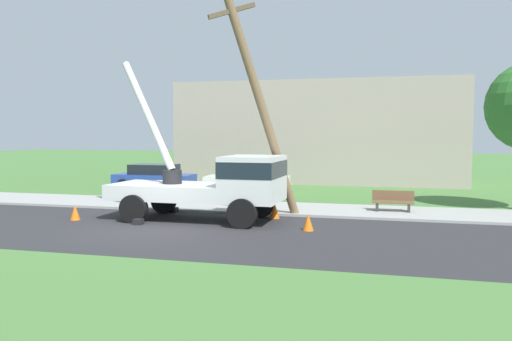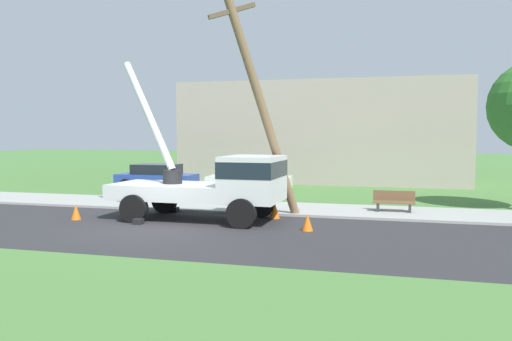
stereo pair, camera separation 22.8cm
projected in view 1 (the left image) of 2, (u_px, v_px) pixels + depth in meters
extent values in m
plane|color=#477538|center=(248.00, 190.00, 28.64)|extent=(120.00, 120.00, 0.00)
cube|color=#2B2B2D|center=(150.00, 229.00, 17.07)|extent=(80.00, 7.42, 0.01)
cube|color=#9E9E99|center=(207.00, 206.00, 22.27)|extent=(80.00, 3.36, 0.10)
cube|color=silver|center=(172.00, 191.00, 19.08)|extent=(4.33, 2.45, 0.55)
cube|color=silver|center=(253.00, 179.00, 18.22)|extent=(1.93, 2.42, 1.60)
cube|color=#19232D|center=(253.00, 169.00, 18.19)|extent=(1.95, 2.44, 0.56)
cylinder|color=black|center=(172.00, 177.00, 19.04)|extent=(0.70, 0.70, 0.50)
cylinder|color=silver|center=(148.00, 115.00, 19.85)|extent=(2.87, 1.69, 4.26)
cube|color=black|center=(138.00, 222.00, 17.92)|extent=(0.30, 0.30, 0.20)
cube|color=black|center=(174.00, 210.00, 20.70)|extent=(0.30, 0.30, 0.20)
cylinder|color=black|center=(242.00, 214.00, 17.15)|extent=(1.00, 0.30, 1.00)
cylinder|color=black|center=(261.00, 204.00, 19.46)|extent=(1.00, 0.30, 1.00)
cylinder|color=black|center=(134.00, 209.00, 18.21)|extent=(1.00, 0.30, 1.00)
cylinder|color=black|center=(164.00, 200.00, 20.52)|extent=(1.00, 0.30, 1.00)
cylinder|color=brown|center=(260.00, 103.00, 19.17)|extent=(2.81, 2.03, 8.63)
cube|color=brown|center=(232.00, 11.00, 18.59)|extent=(1.55, 1.11, 0.73)
cone|color=orange|center=(308.00, 222.00, 16.79)|extent=(0.36, 0.36, 0.56)
cone|color=orange|center=(75.00, 212.00, 18.87)|extent=(0.36, 0.36, 0.56)
cone|color=orange|center=(275.00, 211.00, 19.23)|extent=(0.36, 0.36, 0.56)
cube|color=#263F99|center=(154.00, 180.00, 29.05)|extent=(4.42, 1.84, 0.65)
cube|color=black|center=(154.00, 169.00, 29.00)|extent=(2.48, 1.68, 0.55)
cylinder|color=black|center=(172.00, 186.00, 27.83)|extent=(0.64, 0.22, 0.64)
cylinder|color=black|center=(185.00, 183.00, 29.57)|extent=(0.64, 0.22, 0.64)
cylinder|color=black|center=(123.00, 185.00, 28.55)|extent=(0.64, 0.22, 0.64)
cylinder|color=black|center=(138.00, 182.00, 30.29)|extent=(0.64, 0.22, 0.64)
cube|color=silver|center=(247.00, 182.00, 27.56)|extent=(4.55, 2.20, 0.65)
cube|color=black|center=(247.00, 171.00, 27.52)|extent=(2.61, 1.88, 0.55)
cylinder|color=black|center=(272.00, 189.00, 26.45)|extent=(0.64, 0.22, 0.64)
cylinder|color=black|center=(277.00, 185.00, 28.22)|extent=(0.64, 0.22, 0.64)
cylinder|color=black|center=(216.00, 188.00, 26.93)|extent=(0.64, 0.22, 0.64)
cylinder|color=black|center=(224.00, 185.00, 28.70)|extent=(0.64, 0.22, 0.64)
cube|color=brown|center=(393.00, 202.00, 20.27)|extent=(1.60, 0.44, 0.06)
cube|color=brown|center=(393.00, 196.00, 20.45)|extent=(1.60, 0.06, 0.40)
cube|color=#333338|center=(377.00, 208.00, 20.44)|extent=(0.10, 0.40, 0.45)
cube|color=#333338|center=(409.00, 209.00, 20.13)|extent=(0.10, 0.40, 0.45)
cube|color=#A5998C|center=(319.00, 132.00, 34.12)|extent=(18.00, 6.00, 6.40)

